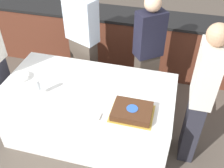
% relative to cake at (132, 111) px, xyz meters
% --- Properties ---
extents(ground_plane, '(14.00, 14.00, 0.00)m').
position_rel_cake_xyz_m(ground_plane, '(-0.54, 0.28, -0.79)').
color(ground_plane, brown).
extents(back_counter, '(4.40, 0.58, 0.92)m').
position_rel_cake_xyz_m(back_counter, '(-0.54, 1.84, -0.33)').
color(back_counter, '#5B2D1E').
rests_on(back_counter, ground_plane).
extents(dining_table, '(1.88, 0.97, 0.75)m').
position_rel_cake_xyz_m(dining_table, '(-0.54, 0.28, -0.41)').
color(dining_table, silver).
rests_on(dining_table, ground_plane).
extents(cake, '(0.42, 0.33, 0.08)m').
position_rel_cake_xyz_m(cake, '(0.00, 0.00, 0.00)').
color(cake, gold).
rests_on(cake, dining_table).
extents(plate_stack, '(0.19, 0.19, 0.04)m').
position_rel_cake_xyz_m(plate_stack, '(-1.33, 0.23, -0.01)').
color(plate_stack, white).
rests_on(plate_stack, dining_table).
extents(wine_glass, '(0.06, 0.06, 0.19)m').
position_rel_cake_xyz_m(wine_glass, '(-1.00, 0.04, 0.09)').
color(wine_glass, white).
rests_on(wine_glass, dining_table).
extents(side_plate_near_cake, '(0.17, 0.17, 0.00)m').
position_rel_cake_xyz_m(side_plate_near_cake, '(-0.05, 0.28, -0.03)').
color(side_plate_near_cake, white).
rests_on(side_plate_near_cake, dining_table).
extents(utensil_pile, '(0.12, 0.08, 0.02)m').
position_rel_cake_xyz_m(utensil_pile, '(-0.35, -0.13, -0.03)').
color(utensil_pile, white).
rests_on(utensil_pile, dining_table).
extents(person_cutting_cake, '(0.38, 0.36, 1.57)m').
position_rel_cake_xyz_m(person_cutting_cake, '(-0.00, 0.98, 0.03)').
color(person_cutting_cake, '#4C4238').
rests_on(person_cutting_cake, ground_plane).
extents(person_seated_right, '(0.20, 0.33, 1.65)m').
position_rel_cake_xyz_m(person_seated_right, '(0.62, 0.28, 0.08)').
color(person_seated_right, '#282833').
rests_on(person_seated_right, ground_plane).
extents(person_standing_back, '(0.46, 0.35, 1.68)m').
position_rel_cake_xyz_m(person_standing_back, '(-0.84, 0.98, 0.08)').
color(person_standing_back, '#4C4238').
rests_on(person_standing_back, ground_plane).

